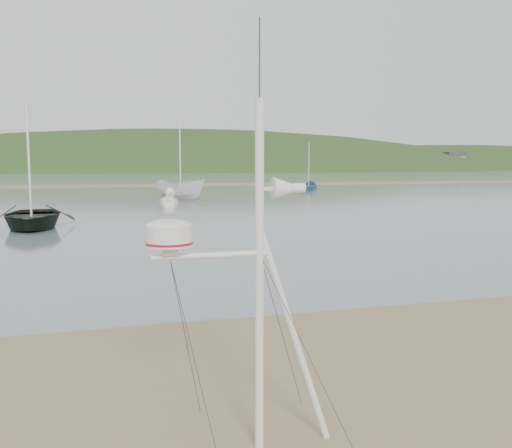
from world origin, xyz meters
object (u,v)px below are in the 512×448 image
object	(u,v)px
boat_dark	(29,170)
mast_rig	(256,352)
sailboat_blue_far	(310,187)
boat_white	(180,172)

from	to	relation	value
boat_dark	mast_rig	bearing A→B (deg)	-79.57
mast_rig	boat_dark	bearing A→B (deg)	102.16
boat_dark	sailboat_blue_far	world-z (taller)	boat_dark
boat_white	sailboat_blue_far	distance (m)	22.95
boat_dark	boat_white	size ratio (longest dim) A/B	1.14
boat_dark	sailboat_blue_far	bearing A→B (deg)	48.65
sailboat_blue_far	boat_dark	bearing A→B (deg)	-129.62
boat_white	mast_rig	bearing A→B (deg)	-142.28
boat_dark	sailboat_blue_far	size ratio (longest dim) A/B	0.93
boat_white	sailboat_blue_far	size ratio (longest dim) A/B	0.81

